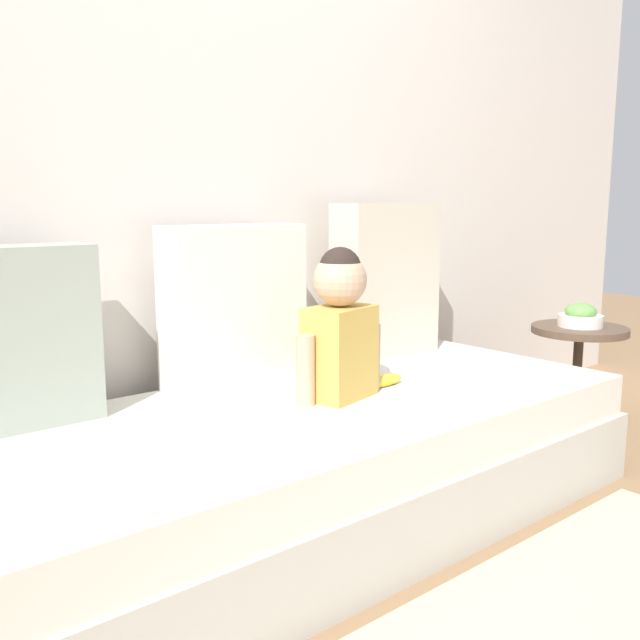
# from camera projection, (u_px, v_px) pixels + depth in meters

# --- Properties ---
(ground_plane) EXTENTS (12.00, 12.00, 0.00)m
(ground_plane) POSITION_uv_depth(u_px,v_px,m) (300.00, 527.00, 2.10)
(ground_plane) COLOR #93704C
(back_wall) EXTENTS (5.46, 0.10, 2.32)m
(back_wall) POSITION_uv_depth(u_px,v_px,m) (194.00, 146.00, 2.34)
(back_wall) COLOR silver
(back_wall) RESTS_ON ground
(couch) EXTENTS (2.26, 0.89, 0.38)m
(couch) POSITION_uv_depth(u_px,v_px,m) (300.00, 468.00, 2.07)
(couch) COLOR beige
(couch) RESTS_ON ground
(throw_pillow_left) EXTENTS (0.44, 0.16, 0.48)m
(throw_pillow_left) POSITION_uv_depth(u_px,v_px,m) (9.00, 338.00, 1.81)
(throw_pillow_left) COLOR #99A393
(throw_pillow_left) RESTS_ON couch
(throw_pillow_center) EXTENTS (0.48, 0.16, 0.52)m
(throw_pillow_center) POSITION_uv_depth(u_px,v_px,m) (234.00, 306.00, 2.25)
(throw_pillow_center) COLOR silver
(throw_pillow_center) RESTS_ON couch
(throw_pillow_right) EXTENTS (0.45, 0.16, 0.59)m
(throw_pillow_right) POSITION_uv_depth(u_px,v_px,m) (386.00, 280.00, 2.69)
(throw_pillow_right) COLOR beige
(throw_pillow_right) RESTS_ON couch
(toddler) EXTENTS (0.33, 0.19, 0.46)m
(toddler) POSITION_uv_depth(u_px,v_px,m) (340.00, 325.00, 2.10)
(toddler) COLOR gold
(toddler) RESTS_ON couch
(banana) EXTENTS (0.17, 0.05, 0.04)m
(banana) POSITION_uv_depth(u_px,v_px,m) (382.00, 381.00, 2.25)
(banana) COLOR yellow
(banana) RESTS_ON couch
(side_table) EXTENTS (0.40, 0.40, 0.45)m
(side_table) POSITION_uv_depth(u_px,v_px,m) (578.00, 350.00, 2.95)
(side_table) COLOR brown
(side_table) RESTS_ON ground
(fruit_bowl) EXTENTS (0.18, 0.18, 0.10)m
(fruit_bowl) POSITION_uv_depth(u_px,v_px,m) (580.00, 317.00, 2.92)
(fruit_bowl) COLOR silver
(fruit_bowl) RESTS_ON side_table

